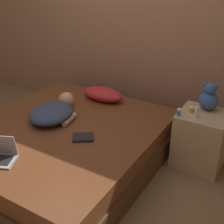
# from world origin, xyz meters

# --- Properties ---
(ground_plane) EXTENTS (12.00, 12.00, 0.00)m
(ground_plane) POSITION_xyz_m (0.00, 0.00, 0.00)
(ground_plane) COLOR brown
(wall_back) EXTENTS (8.00, 0.06, 2.60)m
(wall_back) POSITION_xyz_m (0.00, 1.29, 1.30)
(wall_back) COLOR #996B51
(wall_back) RESTS_ON ground_plane
(bed) EXTENTS (1.77, 2.02, 0.43)m
(bed) POSITION_xyz_m (0.00, 0.00, 0.21)
(bed) COLOR #4C331E
(bed) RESTS_ON ground_plane
(nightstand) EXTENTS (0.48, 0.45, 0.59)m
(nightstand) POSITION_xyz_m (1.18, 0.72, 0.29)
(nightstand) COLOR tan
(nightstand) RESTS_ON ground_plane
(pillow) EXTENTS (0.51, 0.27, 0.14)m
(pillow) POSITION_xyz_m (-0.03, 0.78, 0.50)
(pillow) COLOR red
(pillow) RESTS_ON bed
(person_lying) EXTENTS (0.51, 0.69, 0.17)m
(person_lying) POSITION_xyz_m (-0.22, 0.12, 0.51)
(person_lying) COLOR #2D3851
(person_lying) RESTS_ON bed
(teddy_bear) EXTENTS (0.19, 0.19, 0.29)m
(teddy_bear) POSITION_xyz_m (1.18, 0.84, 0.71)
(teddy_bear) COLOR #335693
(teddy_bear) RESTS_ON nightstand
(bottle_clear) EXTENTS (0.03, 0.03, 0.11)m
(bottle_clear) POSITION_xyz_m (1.13, 0.62, 0.64)
(bottle_clear) COLOR silver
(bottle_clear) RESTS_ON nightstand
(bottle_blue) EXTENTS (0.04, 0.04, 0.07)m
(bottle_blue) POSITION_xyz_m (0.98, 0.56, 0.62)
(bottle_blue) COLOR #3866B2
(bottle_blue) RESTS_ON nightstand
(bottle_orange) EXTENTS (0.05, 0.05, 0.06)m
(bottle_orange) POSITION_xyz_m (1.06, 0.70, 0.61)
(bottle_orange) COLOR orange
(bottle_orange) RESTS_ON nightstand
(book) EXTENTS (0.24, 0.23, 0.02)m
(book) POSITION_xyz_m (0.28, -0.05, 0.44)
(book) COLOR black
(book) RESTS_ON bed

